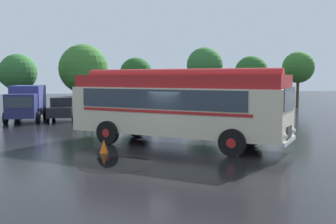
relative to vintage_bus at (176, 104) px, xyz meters
name	(u,v)px	position (x,y,z in m)	size (l,w,h in m)	color
ground_plane	(174,146)	(-0.18, -0.26, -1.89)	(120.00, 120.00, 0.00)	black
vintage_bus	(176,104)	(0.00, 0.00, 0.00)	(9.13, 8.56, 3.49)	beige
car_near_left	(63,108)	(-5.13, 12.49, -1.05)	(2.33, 4.37, 1.66)	black
car_mid_left	(102,107)	(-2.28, 12.67, -1.05)	(2.05, 4.24, 1.66)	#B7BABF
car_mid_right	(140,106)	(0.75, 13.25, -1.05)	(2.35, 4.38, 1.66)	navy
car_far_right	(170,106)	(3.13, 12.96, -1.05)	(2.00, 4.22, 1.66)	navy
box_van	(27,101)	(-7.63, 12.75, -0.53)	(2.64, 5.89, 2.50)	navy
tree_far_left	(16,73)	(-8.98, 18.72, 1.60)	(3.32, 3.19, 5.11)	#4C3823
tree_left_of_centre	(84,69)	(-3.34, 18.24, 1.90)	(4.31, 4.31, 6.00)	#4C3823
tree_centre	(136,74)	(1.51, 19.25, 1.47)	(3.07, 3.07, 4.94)	#4C3823
tree_right_of_centre	(206,65)	(8.07, 18.38, 2.36)	(3.44, 3.44, 5.95)	#4C3823
tree_far_right	(251,73)	(13.46, 19.75, 1.65)	(3.40, 3.40, 5.29)	#4C3823
tree_extra_right	(298,67)	(18.35, 19.01, 2.30)	(3.26, 3.26, 5.76)	#4C3823
traffic_cone	(104,146)	(-3.40, -1.04, -1.62)	(0.36, 0.36, 0.55)	orange
puddle_patch	(116,164)	(-3.18, -3.30, -1.89)	(2.78, 2.78, 0.01)	black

